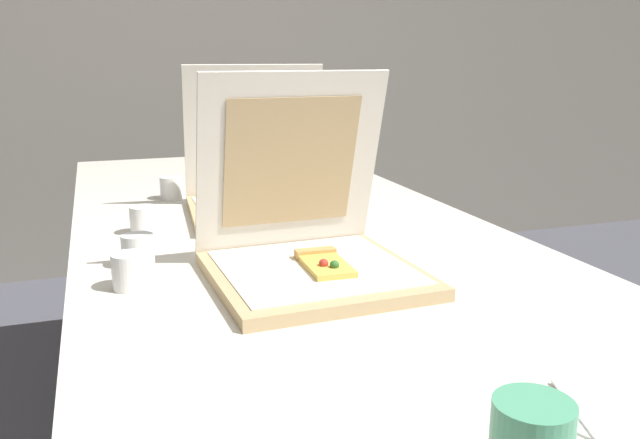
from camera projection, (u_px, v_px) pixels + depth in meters
name	position (u px, v px, depth m)	size (l,w,h in m)	color
wall_back	(168.00, 16.00, 3.31)	(10.00, 0.10, 2.60)	gray
table	(287.00, 247.00, 1.50)	(0.93, 2.30, 0.73)	silver
pizza_box_front	(309.00, 248.00, 1.16)	(0.36, 0.36, 0.36)	tan
pizza_box_middle	(261.00, 192.00, 1.62)	(0.37, 0.38, 0.36)	tan
cup_white_far	(171.00, 188.00, 1.78)	(0.06, 0.06, 0.06)	white
cup_white_near_center	(138.00, 251.00, 1.22)	(0.06, 0.06, 0.06)	white
cup_white_near_left	(130.00, 271.00, 1.10)	(0.06, 0.06, 0.06)	white
cup_white_mid	(144.00, 220.00, 1.44)	(0.06, 0.06, 0.06)	white
napkin_pile	(634.00, 414.00, 0.72)	(0.19, 0.19, 0.01)	white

